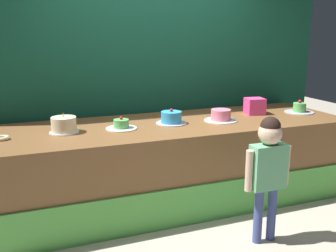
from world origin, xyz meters
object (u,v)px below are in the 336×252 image
(donut, at_px, (2,138))
(cake_center, at_px, (171,118))
(child_figure, at_px, (268,163))
(pink_box, at_px, (255,106))
(cake_far_left, at_px, (64,125))
(cake_right, at_px, (221,116))
(cake_left, at_px, (121,125))
(cake_far_right, at_px, (299,109))

(donut, distance_m, cake_center, 1.58)
(child_figure, distance_m, pink_box, 1.33)
(pink_box, distance_m, cake_center, 1.06)
(child_figure, relative_size, pink_box, 5.46)
(child_figure, distance_m, cake_far_left, 1.84)
(pink_box, xyz_separation_m, cake_center, (-1.05, -0.11, -0.03))
(cake_far_left, height_order, cake_right, cake_far_left)
(cake_far_left, bearing_deg, child_figure, -35.58)
(cake_left, bearing_deg, cake_right, -1.97)
(pink_box, height_order, cake_left, pink_box)
(donut, xyz_separation_m, cake_far_right, (3.16, 0.03, 0.03))
(cake_right, bearing_deg, pink_box, 18.51)
(child_figure, height_order, cake_center, child_figure)
(pink_box, bearing_deg, cake_far_right, -12.58)
(pink_box, bearing_deg, child_figure, -118.17)
(cake_left, relative_size, cake_far_right, 0.90)
(cake_center, bearing_deg, cake_right, -7.49)
(pink_box, distance_m, cake_far_right, 0.54)
(donut, relative_size, cake_left, 0.42)
(cake_center, relative_size, cake_far_right, 0.95)
(cake_far_left, distance_m, cake_center, 1.06)
(cake_right, bearing_deg, cake_left, 178.03)
(pink_box, xyz_separation_m, cake_right, (-0.53, -0.18, -0.04))
(child_figure, distance_m, cake_left, 1.41)
(cake_far_left, distance_m, cake_right, 1.58)
(child_figure, height_order, pink_box, child_figure)
(cake_far_left, xyz_separation_m, cake_left, (0.53, -0.05, -0.04))
(child_figure, relative_size, cake_far_left, 4.02)
(pink_box, distance_m, cake_right, 0.56)
(donut, height_order, cake_left, cake_left)
(cake_center, bearing_deg, cake_far_left, 179.18)
(pink_box, xyz_separation_m, donut, (-2.64, -0.15, -0.07))
(child_figure, xyz_separation_m, cake_far_left, (-1.49, 1.07, 0.21))
(cake_far_left, xyz_separation_m, cake_far_right, (2.64, -0.03, -0.03))
(child_figure, bearing_deg, cake_right, 84.60)
(cake_left, bearing_deg, cake_center, 3.59)
(cake_right, bearing_deg, child_figure, -95.40)
(cake_center, relative_size, cake_right, 0.91)
(cake_left, height_order, cake_far_right, cake_far_right)
(child_figure, xyz_separation_m, cake_far_right, (1.15, 1.04, 0.18))
(cake_left, distance_m, cake_right, 1.06)
(cake_right, height_order, cake_far_right, cake_far_right)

